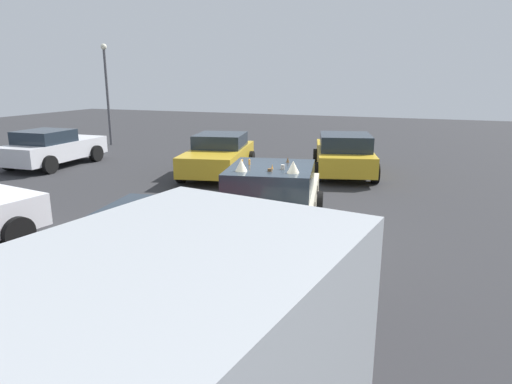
{
  "coord_description": "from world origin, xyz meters",
  "views": [
    {
      "loc": [
        -8.5,
        -2.95,
        3.22
      ],
      "look_at": [
        0.0,
        0.3,
        0.9
      ],
      "focal_mm": 31.79,
      "sensor_mm": 36.0,
      "label": 1
    }
  ],
  "objects_px": {
    "parked_sedan_far_left": "(344,154)",
    "parked_sedan_near_left": "(152,264)",
    "art_car_decorated": "(270,201)",
    "lot_lamp_post": "(107,85)",
    "parked_sedan_behind_left": "(219,155)",
    "parked_sedan_far_right": "(52,148)"
  },
  "relations": [
    {
      "from": "parked_sedan_behind_left",
      "to": "parked_sedan_near_left",
      "type": "xyz_separation_m",
      "value": [
        -8.64,
        -3.1,
        0.03
      ]
    },
    {
      "from": "parked_sedan_near_left",
      "to": "parked_sedan_behind_left",
      "type": "bearing_deg",
      "value": -168.94
    },
    {
      "from": "parked_sedan_near_left",
      "to": "lot_lamp_post",
      "type": "bearing_deg",
      "value": -148.56
    },
    {
      "from": "parked_sedan_far_right",
      "to": "parked_sedan_near_left",
      "type": "bearing_deg",
      "value": -131.6
    },
    {
      "from": "parked_sedan_far_right",
      "to": "parked_sedan_far_left",
      "type": "bearing_deg",
      "value": -78.87
    },
    {
      "from": "parked_sedan_far_left",
      "to": "lot_lamp_post",
      "type": "xyz_separation_m",
      "value": [
        2.8,
        11.8,
        2.13
      ]
    },
    {
      "from": "parked_sedan_far_right",
      "to": "parked_sedan_behind_left",
      "type": "distance_m",
      "value": 6.46
    },
    {
      "from": "parked_sedan_behind_left",
      "to": "lot_lamp_post",
      "type": "distance_m",
      "value": 9.31
    },
    {
      "from": "parked_sedan_far_left",
      "to": "parked_sedan_near_left",
      "type": "bearing_deg",
      "value": 161.27
    },
    {
      "from": "parked_sedan_near_left",
      "to": "lot_lamp_post",
      "type": "distance_m",
      "value": 17.22
    },
    {
      "from": "art_car_decorated",
      "to": "lot_lamp_post",
      "type": "relative_size",
      "value": 1.0
    },
    {
      "from": "art_car_decorated",
      "to": "parked_sedan_far_left",
      "type": "height_order",
      "value": "art_car_decorated"
    },
    {
      "from": "parked_sedan_far_right",
      "to": "parked_sedan_near_left",
      "type": "height_order",
      "value": "parked_sedan_near_left"
    },
    {
      "from": "art_car_decorated",
      "to": "parked_sedan_far_left",
      "type": "bearing_deg",
      "value": 166.19
    },
    {
      "from": "parked_sedan_far_right",
      "to": "lot_lamp_post",
      "type": "height_order",
      "value": "lot_lamp_post"
    },
    {
      "from": "art_car_decorated",
      "to": "parked_sedan_behind_left",
      "type": "height_order",
      "value": "art_car_decorated"
    },
    {
      "from": "parked_sedan_far_left",
      "to": "lot_lamp_post",
      "type": "bearing_deg",
      "value": 62.36
    },
    {
      "from": "parked_sedan_behind_left",
      "to": "parked_sedan_near_left",
      "type": "height_order",
      "value": "parked_sedan_near_left"
    },
    {
      "from": "parked_sedan_near_left",
      "to": "lot_lamp_post",
      "type": "relative_size",
      "value": 0.99
    },
    {
      "from": "parked_sedan_near_left",
      "to": "parked_sedan_far_left",
      "type": "bearing_deg",
      "value": 166.91
    },
    {
      "from": "parked_sedan_behind_left",
      "to": "parked_sedan_far_left",
      "type": "bearing_deg",
      "value": 101.05
    },
    {
      "from": "parked_sedan_far_right",
      "to": "lot_lamp_post",
      "type": "bearing_deg",
      "value": 14.04
    }
  ]
}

